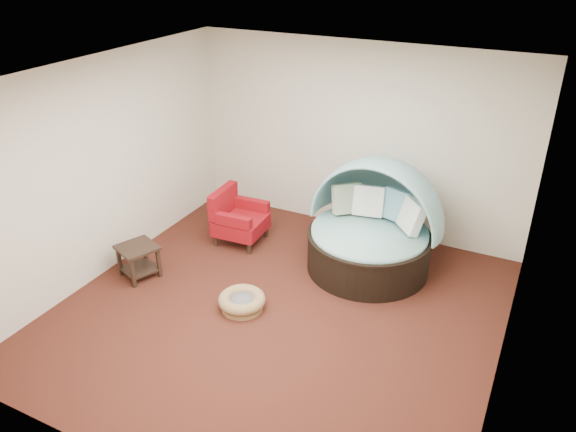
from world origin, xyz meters
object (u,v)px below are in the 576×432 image
at_px(pet_basket, 242,301).
at_px(side_table, 138,257).
at_px(canopy_daybed, 373,220).
at_px(red_armchair, 237,218).

relative_size(pet_basket, side_table, 1.04).
bearing_deg(canopy_daybed, red_armchair, -169.81).
distance_m(canopy_daybed, red_armchair, 2.01).
bearing_deg(canopy_daybed, side_table, -144.47).
bearing_deg(pet_basket, side_table, 179.16).
distance_m(pet_basket, red_armchair, 1.71).
bearing_deg(side_table, pet_basket, -0.84).
xyz_separation_m(red_armchair, side_table, (-0.66, -1.40, -0.08)).
relative_size(canopy_daybed, pet_basket, 2.90).
height_order(canopy_daybed, red_armchair, canopy_daybed).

